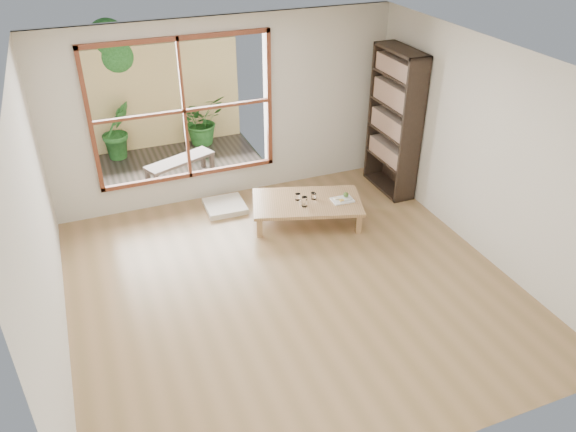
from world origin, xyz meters
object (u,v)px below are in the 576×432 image
at_px(bookshelf, 394,123).
at_px(food_tray, 343,199).
at_px(low_table, 307,203).
at_px(garden_bench, 180,163).

relative_size(bookshelf, food_tray, 7.08).
xyz_separation_m(low_table, garden_bench, (-1.36, 1.84, 0.04)).
relative_size(low_table, food_tray, 5.51).
bearing_deg(garden_bench, low_table, -76.39).
xyz_separation_m(low_table, food_tray, (0.47, -0.16, 0.06)).
bearing_deg(food_tray, bookshelf, 31.59).
distance_m(bookshelf, food_tray, 1.45).
relative_size(low_table, garden_bench, 1.43).
bearing_deg(food_tray, low_table, 163.31).
bearing_deg(garden_bench, food_tray, -70.46).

